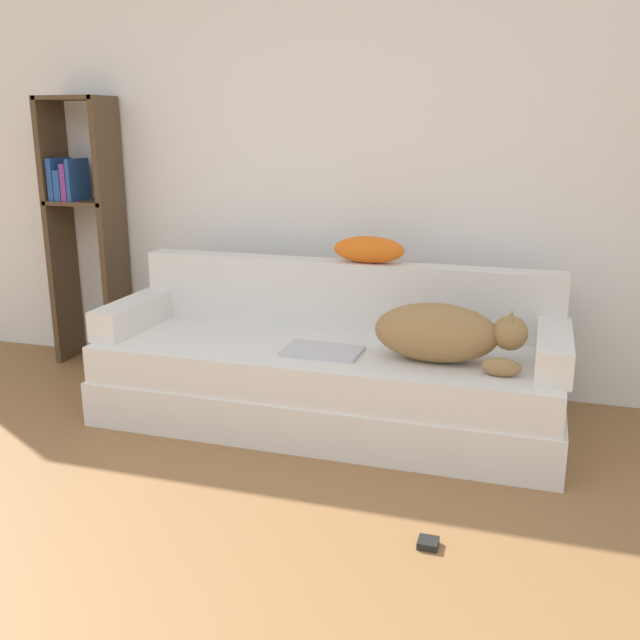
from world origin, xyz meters
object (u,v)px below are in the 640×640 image
object	(u,v)px
power_adapter	(428,543)
bookshelf	(83,217)
laptop	(322,351)
throw_pillow	(369,250)
couch	(326,385)
dog	(444,333)

from	to	relation	value
power_adapter	bookshelf	bearing A→B (deg)	148.35
laptop	bookshelf	distance (m)	1.87
laptop	throw_pillow	distance (m)	0.62
laptop	bookshelf	xyz separation A→B (m)	(-1.69, 0.63, 0.49)
couch	dog	xyz separation A→B (m)	(0.57, -0.09, 0.34)
laptop	power_adapter	size ratio (longest dim) A/B	5.09
laptop	bookshelf	size ratio (longest dim) A/B	0.23
dog	power_adapter	world-z (taller)	dog
couch	throw_pillow	distance (m)	0.72
dog	bookshelf	bearing A→B (deg)	165.17
laptop	bookshelf	world-z (taller)	bookshelf
couch	bookshelf	size ratio (longest dim) A/B	1.41
couch	dog	distance (m)	0.67
bookshelf	laptop	bearing A→B (deg)	-20.38
laptop	throw_pillow	size ratio (longest dim) A/B	0.99
throw_pillow	bookshelf	world-z (taller)	bookshelf
throw_pillow	bookshelf	distance (m)	1.81
laptop	dog	bearing A→B (deg)	4.35
bookshelf	throw_pillow	bearing A→B (deg)	-5.58
dog	power_adapter	size ratio (longest dim) A/B	9.47
dog	throw_pillow	distance (m)	0.67
laptop	throw_pillow	bearing A→B (deg)	77.59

